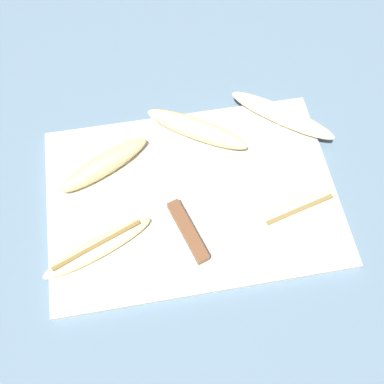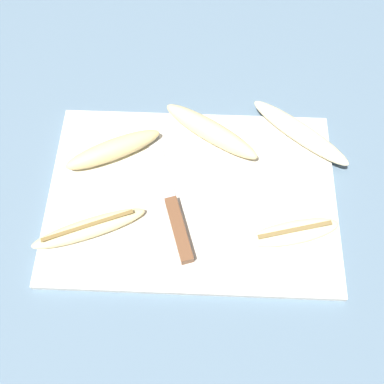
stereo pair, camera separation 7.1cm
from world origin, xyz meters
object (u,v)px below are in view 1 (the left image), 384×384
knife (181,219)px  banana_mellow_near (98,248)px  banana_ripe_center (197,129)px  banana_spotted_left (104,164)px  banana_bright_far (282,115)px  banana_cream_curved (299,212)px

knife → banana_mellow_near: bearing=174.1°
knife → banana_ripe_center: banana_ripe_center is taller
banana_spotted_left → banana_mellow_near: (-0.02, -0.15, -0.01)m
banana_bright_far → banana_ripe_center: (-0.16, -0.01, 0.00)m
banana_spotted_left → banana_ripe_center: 0.17m
banana_spotted_left → banana_bright_far: (0.33, 0.05, -0.00)m
knife → banana_mellow_near: 0.14m
banana_mellow_near → banana_spotted_left: bearing=81.2°
banana_mellow_near → banana_ripe_center: bearing=44.7°
banana_spotted_left → knife: bearing=-46.2°
banana_mellow_near → knife: bearing=11.4°
banana_ripe_center → banana_mellow_near: bearing=-135.3°
banana_spotted_left → banana_bright_far: bearing=8.5°
banana_spotted_left → banana_cream_curved: bearing=-24.7°
banana_bright_far → knife: bearing=-141.8°
banana_spotted_left → banana_cream_curved: banana_spotted_left is taller
banana_cream_curved → banana_spotted_left: bearing=155.3°
knife → banana_mellow_near: banana_mellow_near is taller
banana_bright_far → banana_mellow_near: (-0.35, -0.20, -0.01)m
banana_spotted_left → banana_mellow_near: 0.15m
banana_ripe_center → banana_mellow_near: banana_ripe_center is taller
banana_bright_far → banana_mellow_near: bearing=-150.8°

